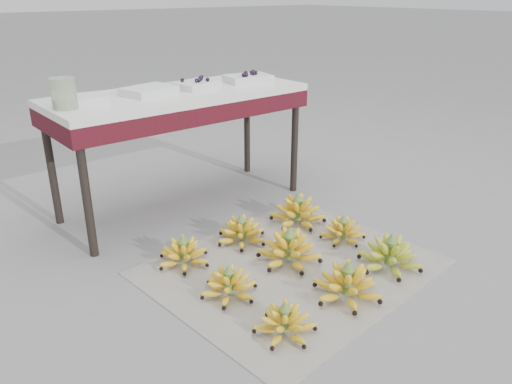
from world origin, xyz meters
TOP-DOWN VIEW (x-y plane):
  - ground at (0.00, 0.00)m, footprint 60.00×60.00m
  - newspaper_mat at (0.08, -0.01)m, footprint 1.33×1.14m
  - bunch_front_left at (-0.29, -0.36)m, footprint 0.32×0.32m
  - bunch_front_center at (0.09, -0.34)m, footprint 0.39×0.39m
  - bunch_front_right at (0.43, -0.31)m, footprint 0.37×0.37m
  - bunch_mid_left at (-0.29, -0.01)m, footprint 0.31×0.31m
  - bunch_mid_center at (0.10, 0.03)m, footprint 0.32×0.32m
  - bunch_mid_right at (0.47, 0.02)m, footprint 0.25×0.25m
  - bunch_back_left at (-0.30, 0.34)m, footprint 0.28×0.28m
  - bunch_back_center at (0.05, 0.34)m, footprint 0.34×0.34m
  - bunch_back_right at (0.44, 0.32)m, footprint 0.36×0.36m
  - vendor_table at (0.08, 0.95)m, footprint 1.46×0.59m
  - tray_far_left at (-0.46, 0.98)m, footprint 0.26×0.21m
  - tray_left at (-0.10, 0.96)m, footprint 0.31×0.25m
  - tray_right at (0.21, 0.96)m, footprint 0.28×0.23m
  - tray_far_right at (0.57, 0.93)m, footprint 0.30×0.24m
  - glass_jar at (-0.57, 0.91)m, footprint 0.16×0.16m

SIDE VIEW (x-z plane):
  - ground at x=0.00m, z-range 0.00..0.00m
  - newspaper_mat at x=0.08m, z-range 0.00..0.01m
  - bunch_mid_right at x=0.47m, z-range -0.02..0.13m
  - bunch_front_left at x=-0.29m, z-range -0.02..0.13m
  - bunch_mid_left at x=-0.29m, z-range -0.02..0.13m
  - bunch_back_left at x=-0.30m, z-range -0.02..0.14m
  - bunch_back_center at x=0.05m, z-range -0.02..0.14m
  - bunch_front_center at x=0.09m, z-range -0.02..0.16m
  - bunch_front_right at x=0.43m, z-range -0.02..0.16m
  - bunch_back_right at x=0.44m, z-range -0.02..0.16m
  - bunch_mid_center at x=0.10m, z-range -0.02..0.16m
  - vendor_table at x=0.08m, z-range 0.27..0.97m
  - tray_far_left at x=-0.46m, z-range 0.70..0.74m
  - tray_left at x=-0.10m, z-range 0.70..0.75m
  - tray_right at x=0.21m, z-range 0.69..0.76m
  - tray_far_right at x=0.57m, z-range 0.69..0.76m
  - glass_jar at x=-0.57m, z-range 0.70..0.85m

